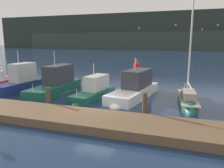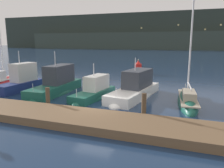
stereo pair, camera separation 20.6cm
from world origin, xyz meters
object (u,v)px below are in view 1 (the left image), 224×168
(motorboat_berth_5, at_px, (94,94))
(channel_buoy, at_px, (137,68))
(motorboat_berth_3, at_px, (20,85))
(motorboat_berth_6, at_px, (135,93))
(sailboat_berth_7, at_px, (187,102))
(motorboat_berth_4, at_px, (56,88))

(motorboat_berth_5, relative_size, channel_buoy, 2.82)
(motorboat_berth_3, xyz_separation_m, motorboat_berth_6, (10.48, 1.04, -0.14))
(motorboat_berth_5, height_order, sailboat_berth_7, sailboat_berth_7)
(motorboat_berth_5, xyz_separation_m, sailboat_berth_7, (7.11, 0.67, -0.17))
(motorboat_berth_4, relative_size, motorboat_berth_5, 1.30)
(motorboat_berth_4, xyz_separation_m, sailboat_berth_7, (10.97, 0.08, -0.36))
(motorboat_berth_3, height_order, sailboat_berth_7, sailboat_berth_7)
(motorboat_berth_3, xyz_separation_m, motorboat_berth_5, (7.46, -0.32, -0.22))
(motorboat_berth_5, bearing_deg, motorboat_berth_6, 24.30)
(motorboat_berth_6, bearing_deg, motorboat_berth_5, -155.70)
(motorboat_berth_3, bearing_deg, sailboat_berth_7, 1.39)
(motorboat_berth_3, height_order, motorboat_berth_4, motorboat_berth_3)
(motorboat_berth_4, xyz_separation_m, channel_buoy, (4.21, 14.04, 0.27))
(motorboat_berth_5, bearing_deg, sailboat_berth_7, 5.39)
(motorboat_berth_5, relative_size, sailboat_berth_7, 0.56)
(sailboat_berth_7, bearing_deg, motorboat_berth_5, -174.61)
(motorboat_berth_6, distance_m, channel_buoy, 13.53)
(motorboat_berth_3, height_order, motorboat_berth_5, motorboat_berth_3)
(motorboat_berth_5, bearing_deg, motorboat_berth_4, 171.37)
(sailboat_berth_7, bearing_deg, channel_buoy, 115.86)
(motorboat_berth_6, relative_size, channel_buoy, 3.92)
(motorboat_berth_6, relative_size, sailboat_berth_7, 0.79)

